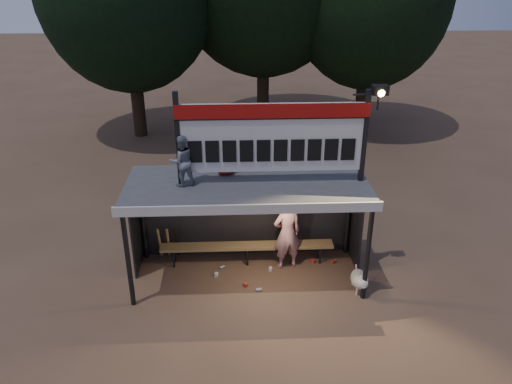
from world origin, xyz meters
TOP-DOWN VIEW (x-y plane):
  - ground at (0.00, 0.00)m, footprint 80.00×80.00m
  - player at (0.90, 0.34)m, footprint 0.74×0.58m
  - child_a at (-1.30, -0.08)m, footprint 0.62×0.56m
  - child_b at (-0.45, 0.45)m, footprint 0.49×0.34m
  - dugout_shelter at (0.00, 0.24)m, footprint 5.10×2.08m
  - scoreboard_assembly at (0.56, -0.01)m, footprint 4.10×0.27m
  - bench at (0.00, 0.55)m, footprint 4.00×0.35m
  - dog at (2.37, -0.66)m, footprint 0.36×0.81m
  - bats at (-1.85, 0.82)m, footprint 0.48×0.32m
  - litter at (0.42, 0.07)m, footprint 2.86×1.15m

SIDE VIEW (x-z plane):
  - ground at x=0.00m, z-range 0.00..0.00m
  - litter at x=0.42m, z-range 0.00..0.08m
  - dog at x=2.37m, z-range 0.03..0.53m
  - bats at x=-1.85m, z-range 0.01..0.85m
  - bench at x=0.00m, z-range 0.19..0.67m
  - player at x=0.90m, z-range 0.00..1.77m
  - dugout_shelter at x=0.00m, z-range 0.69..3.01m
  - child_b at x=-0.45m, z-range 2.32..3.28m
  - child_a at x=-1.30m, z-range 2.32..3.37m
  - scoreboard_assembly at x=0.56m, z-range 2.33..4.32m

